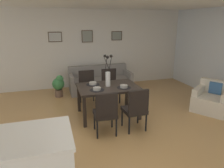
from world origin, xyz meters
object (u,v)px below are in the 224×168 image
(dining_chair_far_right, at_px, (110,84))
(bowl_near_left, at_px, (97,88))
(bowl_near_right, at_px, (93,83))
(framed_picture_left, at_px, (55,37))
(potted_plant, at_px, (59,85))
(bowl_far_left, at_px, (124,86))
(armchair, at_px, (212,100))
(dining_chair_far_left, at_px, (136,108))
(dining_chair_near_right, at_px, (88,86))
(sofa, at_px, (100,82))
(centerpiece_vase, at_px, (108,74))
(framed_picture_center, at_px, (87,36))
(dining_table, at_px, (108,90))
(dining_chair_near_left, at_px, (106,111))
(framed_picture_right, at_px, (117,36))

(dining_chair_far_right, distance_m, bowl_near_left, 1.32)
(dining_chair_far_right, distance_m, bowl_near_right, 0.97)
(framed_picture_left, xyz_separation_m, potted_plant, (-0.03, -0.86, -1.35))
(bowl_far_left, bearing_deg, armchair, -6.55)
(dining_chair_far_right, relative_size, armchair, 0.83)
(dining_chair_far_left, height_order, potted_plant, dining_chair_far_left)
(dining_chair_far_left, xyz_separation_m, framed_picture_left, (-1.39, 3.44, 1.21))
(dining_chair_far_left, xyz_separation_m, bowl_near_left, (-0.66, 0.65, 0.27))
(dining_chair_near_right, xyz_separation_m, dining_chair_far_left, (0.67, -1.77, 0.00))
(sofa, bearing_deg, centerpiece_vase, -97.86)
(dining_chair_near_right, distance_m, bowl_far_left, 1.32)
(framed_picture_center, bearing_deg, framed_picture_left, 180.00)
(potted_plant, bearing_deg, dining_chair_far_left, -61.24)
(bowl_far_left, height_order, framed_picture_center, framed_picture_center)
(dining_table, height_order, centerpiece_vase, centerpiece_vase)
(dining_chair_near_left, distance_m, potted_plant, 2.70)
(dining_chair_near_left, xyz_separation_m, bowl_near_left, (-0.02, 0.65, 0.27))
(framed_picture_center, bearing_deg, dining_chair_far_left, -84.26)
(dining_table, relative_size, bowl_far_left, 8.24)
(dining_chair_near_left, relative_size, bowl_far_left, 5.41)
(bowl_near_right, distance_m, bowl_far_left, 0.77)
(dining_table, distance_m, armchair, 2.68)
(dining_chair_far_right, bearing_deg, dining_table, -109.21)
(dining_table, bearing_deg, dining_chair_far_left, -68.48)
(dining_chair_far_left, relative_size, framed_picture_right, 2.43)
(dining_chair_near_right, height_order, framed_picture_left, framed_picture_left)
(dining_chair_near_left, distance_m, armchair, 2.94)
(dining_chair_near_left, xyz_separation_m, dining_chair_far_right, (0.61, 1.79, 0.00))
(framed_picture_left, bearing_deg, dining_chair_far_left, -68.05)
(framed_picture_center, bearing_deg, bowl_near_right, -97.67)
(centerpiece_vase, xyz_separation_m, armchair, (2.61, -0.49, -0.74))
(dining_chair_near_right, height_order, dining_chair_far_left, same)
(bowl_near_left, height_order, armchair, bowl_near_left)
(bowl_near_left, distance_m, bowl_far_left, 0.63)
(dining_table, xyz_separation_m, framed_picture_center, (-0.00, 2.56, 1.07))
(dining_chair_far_left, height_order, framed_picture_center, framed_picture_center)
(dining_chair_far_left, xyz_separation_m, armchair, (2.27, 0.39, -0.23))
(centerpiece_vase, distance_m, framed_picture_center, 2.65)
(centerpiece_vase, distance_m, bowl_far_left, 0.46)
(bowl_far_left, bearing_deg, dining_chair_far_right, 89.90)
(dining_chair_near_right, bearing_deg, framed_picture_right, 50.61)
(dining_chair_far_left, xyz_separation_m, framed_picture_center, (-0.35, 3.44, 1.21))
(dining_chair_near_left, bearing_deg, potted_plant, 106.76)
(dining_chair_near_right, relative_size, dining_chair_far_left, 1.00)
(dining_chair_near_left, bearing_deg, centerpiece_vase, 71.51)
(bowl_near_right, distance_m, framed_picture_left, 2.62)
(potted_plant, bearing_deg, dining_chair_far_right, -29.72)
(bowl_near_right, bearing_deg, framed_picture_left, 107.23)
(bowl_far_left, bearing_deg, bowl_near_left, 180.00)
(framed_picture_center, height_order, potted_plant, framed_picture_center)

